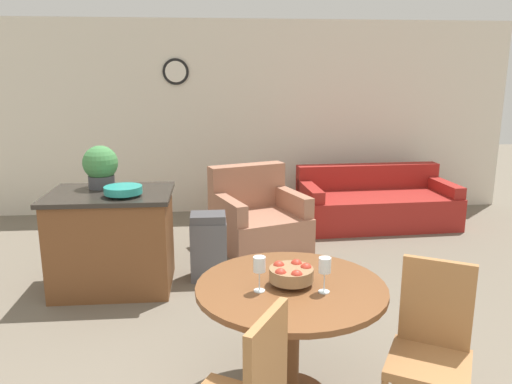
{
  "coord_description": "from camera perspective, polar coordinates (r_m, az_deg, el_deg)",
  "views": [
    {
      "loc": [
        -0.3,
        -1.54,
        1.96
      ],
      "look_at": [
        0.07,
        2.66,
        0.96
      ],
      "focal_mm": 35.0,
      "sensor_mm": 36.0,
      "label": 1
    }
  ],
  "objects": [
    {
      "name": "couch",
      "position": [
        6.85,
        13.47,
        -1.37
      ],
      "size": [
        2.03,
        1.08,
        0.75
      ],
      "rotation": [
        0.0,
        0.0,
        0.05
      ],
      "color": "maroon",
      "rests_on": "ground_plane"
    },
    {
      "name": "trash_bin",
      "position": [
        4.91,
        -5.44,
        -6.2
      ],
      "size": [
        0.35,
        0.28,
        0.66
      ],
      "color": "#56565B",
      "rests_on": "ground_plane"
    },
    {
      "name": "armchair",
      "position": [
        5.8,
        0.18,
        -3.27
      ],
      "size": [
        1.19,
        1.2,
        0.91
      ],
      "rotation": [
        0.0,
        0.0,
        0.34
      ],
      "color": "#A87056",
      "rests_on": "ground_plane"
    },
    {
      "name": "dining_table",
      "position": [
        3.04,
        3.97,
        -13.53
      ],
      "size": [
        1.12,
        1.12,
        0.76
      ],
      "color": "brown",
      "rests_on": "ground_plane"
    },
    {
      "name": "kitchen_island",
      "position": [
        4.84,
        -16.03,
        -5.28
      ],
      "size": [
        1.11,
        0.84,
        0.92
      ],
      "color": "brown",
      "rests_on": "ground_plane"
    },
    {
      "name": "potted_plant",
      "position": [
        4.89,
        -17.34,
        2.86
      ],
      "size": [
        0.32,
        0.32,
        0.4
      ],
      "color": "#4C4C51",
      "rests_on": "kitchen_island"
    },
    {
      "name": "wine_glass_right",
      "position": [
        2.84,
        7.86,
        -8.46
      ],
      "size": [
        0.07,
        0.07,
        0.21
      ],
      "color": "silver",
      "rests_on": "dining_table"
    },
    {
      "name": "wine_glass_left",
      "position": [
        2.82,
        0.39,
        -8.44
      ],
      "size": [
        0.07,
        0.07,
        0.21
      ],
      "color": "silver",
      "rests_on": "dining_table"
    },
    {
      "name": "fruit_bowl",
      "position": [
        2.94,
        4.06,
        -9.27
      ],
      "size": [
        0.26,
        0.26,
        0.13
      ],
      "color": "olive",
      "rests_on": "dining_table"
    },
    {
      "name": "teal_bowl",
      "position": [
        4.52,
        -14.94,
        0.22
      ],
      "size": [
        0.33,
        0.33,
        0.09
      ],
      "color": "teal",
      "rests_on": "kitchen_island"
    },
    {
      "name": "dining_chair_near_right",
      "position": [
        2.99,
        19.43,
        -15.98
      ],
      "size": [
        0.57,
        0.57,
        0.98
      ],
      "rotation": [
        0.0,
        0.0,
        8.91
      ],
      "color": "#9E6B3D",
      "rests_on": "ground_plane"
    },
    {
      "name": "wall_back",
      "position": [
        7.17,
        -2.7,
        8.42
      ],
      "size": [
        8.0,
        0.09,
        2.7
      ],
      "color": "silver",
      "rests_on": "ground_plane"
    }
  ]
}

